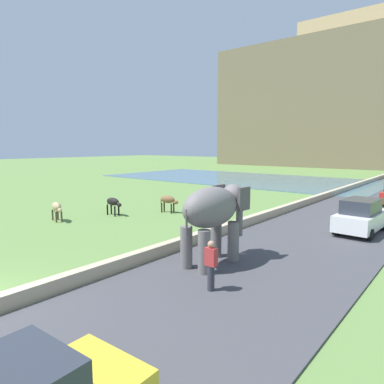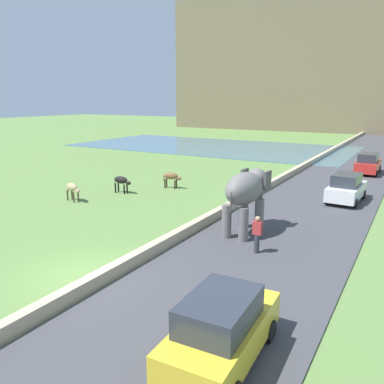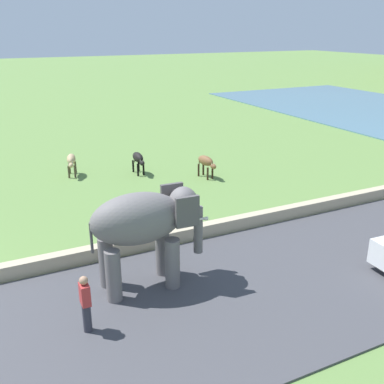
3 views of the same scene
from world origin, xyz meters
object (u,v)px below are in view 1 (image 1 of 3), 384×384
elephant (214,212)px  car_white (361,216)px  person_beside_elephant (211,265)px  cow_black (113,203)px  cow_brown (168,200)px  cow_tan (57,207)px

elephant → car_white: bearing=69.8°
person_beside_elephant → car_white: (1.73, 10.66, 0.03)m
cow_black → cow_brown: size_ratio=0.98×
elephant → cow_tan: size_ratio=2.45×
car_white → cow_black: size_ratio=2.93×
person_beside_elephant → cow_brown: person_beside_elephant is taller
car_white → cow_tan: car_white is taller
person_beside_elephant → car_white: size_ratio=0.40×
cow_tan → cow_brown: same height
elephant → cow_brown: size_ratio=2.46×
elephant → person_beside_elephant: size_ratio=2.14×
car_white → cow_black: (-13.59, -5.05, -0.06)m
elephant → cow_black: (-10.45, 3.47, -1.20)m
person_beside_elephant → cow_tan: size_ratio=1.14×
cow_tan → cow_black: same height
person_beside_elephant → elephant: bearing=123.3°
person_beside_elephant → cow_brown: (-9.73, 8.52, -0.04)m
cow_black → car_white: bearing=20.4°
person_beside_elephant → cow_black: (-11.85, 5.61, -0.04)m
person_beside_elephant → cow_black: size_ratio=1.17×
elephant → cow_black: elephant is taller
car_white → cow_tan: 16.95m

